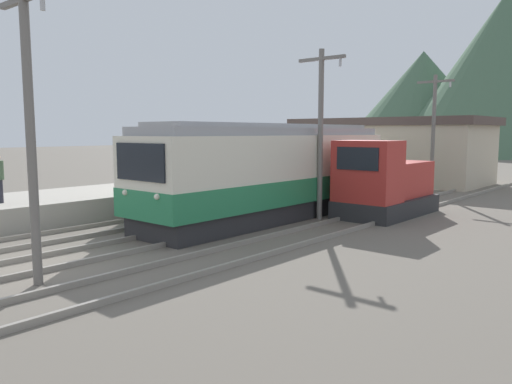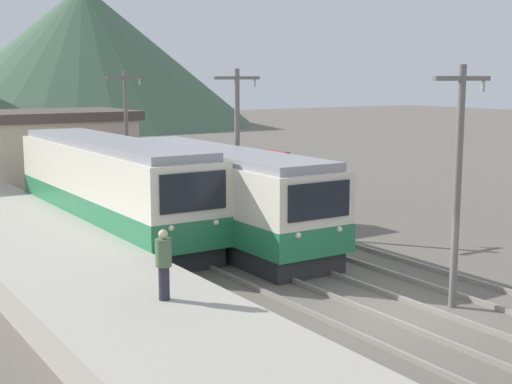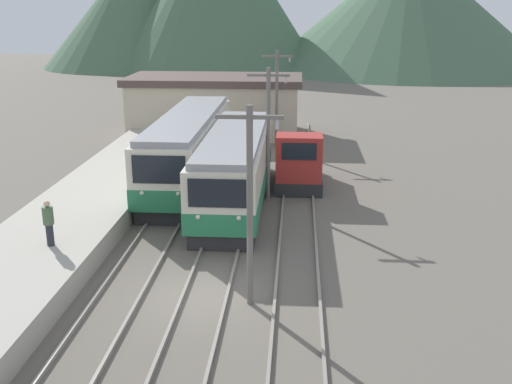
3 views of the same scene
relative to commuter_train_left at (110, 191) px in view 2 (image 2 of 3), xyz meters
The scene contains 13 objects.
ground_plane 13.30m from the commuter_train_left, 78.63° to the right, with size 200.00×200.00×0.00m, color #665E54.
platform_left 13.49m from the commuter_train_left, 105.77° to the right, with size 4.50×54.00×0.88m, color #ADA599.
track_left 13.03m from the commuter_train_left, 90.00° to the right, with size 1.54×60.00×0.14m.
track_center 13.33m from the commuter_train_left, 77.78° to the right, with size 1.54×60.00×0.14m.
track_right 14.26m from the commuter_train_left, 65.84° to the right, with size 1.54×60.00×0.14m.
commuter_train_left is the anchor object (origin of this frame).
commuter_train_center 4.39m from the commuter_train_left, 50.37° to the right, with size 2.84×12.30×3.47m.
shunting_locomotive 5.82m from the commuter_train_left, ahead, with size 2.40×4.90×3.00m.
catenary_mast_near 14.11m from the commuter_train_left, 72.08° to the right, with size 2.00×0.20×6.35m.
catenary_mast_mid 5.23m from the commuter_train_left, 28.78° to the right, with size 2.00×0.20×6.35m.
catenary_mast_far 9.77m from the commuter_train_left, 63.36° to the left, with size 2.00×0.20×6.35m.
person_on_platform 11.52m from the commuter_train_left, 105.25° to the right, with size 0.38×0.38×1.68m.
station_building 13.08m from the commuter_train_left, 91.55° to the left, with size 12.60×6.30×4.22m.
Camera 2 is at (-12.53, -12.85, 6.04)m, focal length 50.00 mm.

